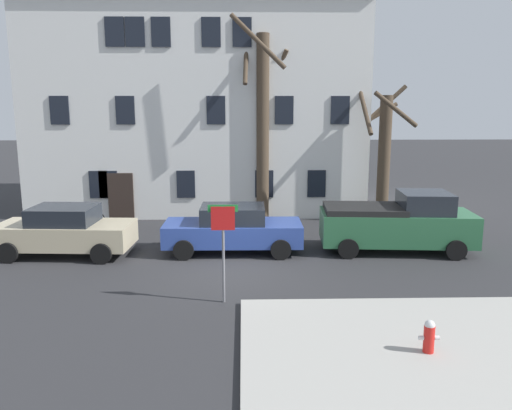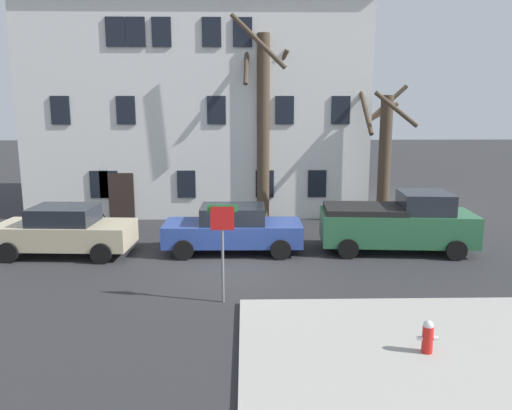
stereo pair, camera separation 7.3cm
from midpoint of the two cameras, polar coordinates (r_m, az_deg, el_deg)
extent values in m
plane|color=#2D2D30|center=(16.08, -2.43, -7.23)|extent=(120.00, 120.00, 0.00)
cube|color=white|center=(26.18, -5.96, 10.46)|extent=(15.29, 7.14, 9.60)
cube|color=#2D231E|center=(23.45, -14.54, 0.89)|extent=(1.10, 0.12, 2.10)
cube|color=black|center=(23.61, -16.84, 2.19)|extent=(0.80, 0.08, 1.20)
cube|color=black|center=(23.50, -15.86, 2.20)|extent=(0.80, 0.08, 1.20)
cube|color=black|center=(22.88, -7.61, 2.30)|extent=(0.80, 0.08, 1.20)
cube|color=black|center=(22.76, 1.06, 2.35)|extent=(0.80, 0.08, 1.20)
cube|color=black|center=(22.97, 6.85, 2.35)|extent=(0.80, 0.08, 1.20)
cube|color=black|center=(23.79, -20.72, 9.76)|extent=(0.80, 0.08, 1.20)
cube|color=black|center=(23.03, -14.09, 10.12)|extent=(0.80, 0.08, 1.20)
cube|color=black|center=(22.51, -4.29, 10.40)|extent=(0.80, 0.08, 1.20)
cube|color=black|center=(22.55, 3.27, 10.41)|extent=(0.80, 0.08, 1.20)
cube|color=black|center=(22.87, 9.43, 10.30)|extent=(0.80, 0.08, 1.20)
cube|color=black|center=(23.29, -15.19, 17.98)|extent=(0.80, 0.08, 1.20)
cube|color=black|center=(23.11, -13.07, 18.13)|extent=(0.80, 0.08, 1.20)
cube|color=black|center=(22.93, -10.31, 18.29)|extent=(0.80, 0.08, 1.20)
cube|color=black|center=(22.71, -4.83, 18.49)|extent=(0.80, 0.08, 1.20)
cube|color=black|center=(22.67, -1.40, 18.54)|extent=(0.80, 0.08, 1.20)
cylinder|color=#4C3D2D|center=(22.46, 0.90, 8.34)|extent=(0.54, 0.54, 7.97)
cylinder|color=#4C3D2D|center=(23.22, 1.43, 14.76)|extent=(1.63, 0.67, 1.28)
cylinder|color=#4C3D2D|center=(23.57, 0.19, 16.10)|extent=(2.24, 0.71, 1.42)
cylinder|color=#4C3D2D|center=(23.00, 2.13, 13.79)|extent=(1.27, 1.23, 2.39)
cylinder|color=#4C3D2D|center=(21.51, 0.36, 17.65)|extent=(2.30, 0.70, 2.23)
cylinder|color=#4C3D2D|center=(22.55, -0.95, 15.94)|extent=(0.30, 1.59, 2.30)
cylinder|color=#4C3D2D|center=(22.74, 14.10, 4.84)|extent=(0.53, 0.53, 5.42)
cylinder|color=#4C3D2D|center=(22.35, 12.15, 10.01)|extent=(0.30, 1.92, 1.88)
cylinder|color=#4C3D2D|center=(23.67, 13.71, 10.22)|extent=(2.30, 0.24, 2.14)
cylinder|color=#4C3D2D|center=(23.65, 12.88, 9.35)|extent=(2.39, 0.79, 1.38)
cylinder|color=#4C3D2D|center=(21.79, 15.36, 10.14)|extent=(1.95, 0.49, 1.47)
cube|color=#C6B793|center=(18.64, -20.18, -3.07)|extent=(4.58, 2.15, 0.78)
cube|color=#1E232B|center=(18.49, -20.32, -1.02)|extent=(2.16, 1.78, 0.58)
cylinder|color=black|center=(19.08, -14.80, -3.59)|extent=(0.69, 0.26, 0.68)
cylinder|color=black|center=(17.35, -16.60, -5.15)|extent=(0.69, 0.26, 0.68)
cylinder|color=black|center=(20.17, -23.12, -3.33)|extent=(0.69, 0.26, 0.68)
cylinder|color=black|center=(18.54, -25.58, -4.75)|extent=(0.69, 0.26, 0.68)
cube|color=#2D4799|center=(17.85, -2.45, -3.08)|extent=(4.73, 1.87, 0.74)
cube|color=#1E232B|center=(17.70, -2.46, -1.01)|extent=(2.18, 1.62, 0.58)
cylinder|color=black|center=(18.84, 2.53, -3.42)|extent=(0.68, 0.23, 0.68)
cylinder|color=black|center=(17.08, 2.87, -4.94)|extent=(0.68, 0.23, 0.68)
cylinder|color=black|center=(18.93, -7.21, -3.42)|extent=(0.68, 0.23, 0.68)
cylinder|color=black|center=(17.18, -7.89, -4.94)|extent=(0.68, 0.23, 0.68)
cube|color=#2D6B42|center=(18.56, 15.34, -2.38)|extent=(5.31, 2.39, 1.07)
cube|color=#1E232B|center=(18.60, 18.28, 0.28)|extent=(1.78, 1.89, 0.70)
cube|color=black|center=(18.22, 11.95, -0.42)|extent=(2.83, 2.13, 0.20)
cylinder|color=black|center=(20.06, 19.59, -3.16)|extent=(0.69, 0.27, 0.68)
cylinder|color=black|center=(18.21, 21.35, -4.69)|extent=(0.69, 0.27, 0.68)
cylinder|color=black|center=(19.35, 9.55, -3.17)|extent=(0.69, 0.27, 0.68)
cylinder|color=black|center=(17.43, 10.27, -4.78)|extent=(0.69, 0.27, 0.68)
cylinder|color=red|center=(11.26, 18.60, -13.89)|extent=(0.22, 0.22, 0.56)
sphere|color=silver|center=(11.14, 18.69, -12.49)|extent=(0.21, 0.21, 0.21)
cylinder|color=silver|center=(11.20, 17.81, -13.83)|extent=(0.10, 0.09, 0.09)
cylinder|color=silver|center=(11.30, 19.39, -13.69)|extent=(0.10, 0.09, 0.09)
cylinder|color=slate|center=(13.23, -3.55, -5.55)|extent=(0.07, 0.07, 2.53)
cube|color=red|center=(12.97, -3.60, -1.49)|extent=(0.60, 0.03, 0.60)
cube|color=#1E8C38|center=(12.96, -3.61, -0.37)|extent=(0.76, 0.02, 0.18)
torus|color=black|center=(22.32, -16.98, -1.56)|extent=(0.71, 0.18, 0.71)
torus|color=black|center=(22.79, -19.33, -1.46)|extent=(0.71, 0.18, 0.71)
cylinder|color=maroon|center=(22.50, -18.20, -0.96)|extent=(0.99, 0.22, 0.19)
cylinder|color=maroon|center=(22.55, -18.69, -0.37)|extent=(0.09, 0.05, 0.45)
camera|label=1|loc=(0.04, -89.88, 0.02)|focal=36.21mm
camera|label=2|loc=(0.04, 90.12, -0.02)|focal=36.21mm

